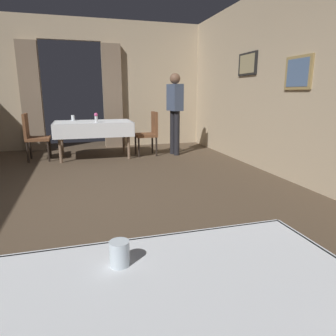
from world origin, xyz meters
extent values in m
plane|color=#4C3D2D|center=(0.00, 0.00, 0.00)|extent=(10.08, 10.08, 0.00)
cube|color=tan|center=(3.20, 0.00, 1.50)|extent=(0.12, 8.40, 3.00)
cube|color=#997F4C|center=(3.12, 0.20, 1.59)|extent=(0.03, 0.55, 0.47)
cube|color=slate|center=(3.11, 0.20, 1.59)|extent=(0.01, 0.45, 0.38)
cube|color=black|center=(3.12, 1.60, 1.83)|extent=(0.03, 0.61, 0.40)
cube|color=#998C66|center=(3.11, 1.60, 1.83)|extent=(0.01, 0.50, 0.33)
cube|color=tan|center=(1.95, 4.20, 1.50)|extent=(2.50, 0.12, 3.00)
cube|color=tan|center=(0.00, 4.20, 2.75)|extent=(1.40, 0.12, 0.50)
cube|color=#7F6B56|center=(-0.92, 4.06, 1.22)|extent=(0.44, 0.14, 2.44)
cube|color=#7F6B56|center=(0.92, 4.06, 1.22)|extent=(0.44, 0.14, 2.44)
cylinder|color=#7A604C|center=(0.83, -2.62, 0.35)|extent=(0.06, 0.06, 0.71)
cube|color=#7A604C|center=(0.26, -2.95, 0.72)|extent=(1.29, 0.82, 0.03)
cube|color=white|center=(0.26, -2.95, 0.74)|extent=(1.35, 0.88, 0.01)
cube|color=white|center=(0.26, -2.51, 0.60)|extent=(1.35, 0.02, 0.29)
cylinder|color=#7A604C|center=(-0.29, 2.49, 0.35)|extent=(0.06, 0.06, 0.71)
cylinder|color=#7A604C|center=(1.03, 2.49, 0.35)|extent=(0.06, 0.06, 0.71)
cylinder|color=#7A604C|center=(-0.29, 3.21, 0.35)|extent=(0.06, 0.06, 0.71)
cylinder|color=#7A604C|center=(1.03, 3.21, 0.35)|extent=(0.06, 0.06, 0.71)
cube|color=#7A604C|center=(0.37, 2.85, 0.72)|extent=(1.48, 0.88, 0.03)
cube|color=white|center=(0.37, 2.85, 0.74)|extent=(1.54, 0.94, 0.01)
cube|color=white|center=(0.37, 2.38, 0.61)|extent=(1.54, 0.02, 0.28)
cube|color=white|center=(0.37, 3.32, 0.61)|extent=(1.54, 0.02, 0.28)
cube|color=white|center=(-0.40, 2.85, 0.61)|extent=(0.02, 0.94, 0.28)
cube|color=white|center=(1.14, 2.85, 0.61)|extent=(0.02, 0.94, 0.28)
cylinder|color=black|center=(-0.52, 3.06, 0.21)|extent=(0.04, 0.04, 0.42)
cylinder|color=black|center=(-0.52, 2.68, 0.21)|extent=(0.04, 0.04, 0.42)
cylinder|color=black|center=(-0.90, 3.06, 0.21)|extent=(0.04, 0.04, 0.42)
cylinder|color=black|center=(-0.90, 2.68, 0.21)|extent=(0.04, 0.04, 0.42)
cube|color=brown|center=(-0.71, 2.87, 0.43)|extent=(0.44, 0.44, 0.06)
cube|color=brown|center=(-0.91, 2.87, 0.69)|extent=(0.05, 0.42, 0.48)
cylinder|color=black|center=(1.26, 2.61, 0.21)|extent=(0.04, 0.04, 0.42)
cylinder|color=black|center=(1.26, 2.99, 0.21)|extent=(0.04, 0.04, 0.42)
cylinder|color=black|center=(1.64, 2.61, 0.21)|extent=(0.04, 0.04, 0.42)
cylinder|color=black|center=(1.64, 2.99, 0.21)|extent=(0.04, 0.04, 0.42)
cube|color=brown|center=(1.45, 2.80, 0.43)|extent=(0.44, 0.44, 0.06)
cube|color=brown|center=(1.65, 2.80, 0.69)|extent=(0.05, 0.42, 0.48)
cylinder|color=silver|center=(0.21, -2.68, 0.79)|extent=(0.07, 0.07, 0.09)
cylinder|color=silver|center=(0.42, 2.59, 0.81)|extent=(0.06, 0.06, 0.12)
sphere|color=#D84C8C|center=(0.42, 2.59, 0.90)|extent=(0.07, 0.07, 0.07)
cylinder|color=silver|center=(-0.03, 3.15, 0.81)|extent=(0.07, 0.07, 0.12)
cylinder|color=black|center=(2.10, 2.60, 0.47)|extent=(0.12, 0.12, 0.95)
cylinder|color=black|center=(2.06, 2.78, 0.47)|extent=(0.12, 0.12, 0.95)
cube|color=#3F4C66|center=(2.08, 2.69, 1.23)|extent=(0.29, 0.40, 0.55)
sphere|color=brown|center=(2.08, 2.69, 1.61)|extent=(0.22, 0.22, 0.22)
camera|label=1|loc=(0.11, -3.59, 1.31)|focal=32.43mm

